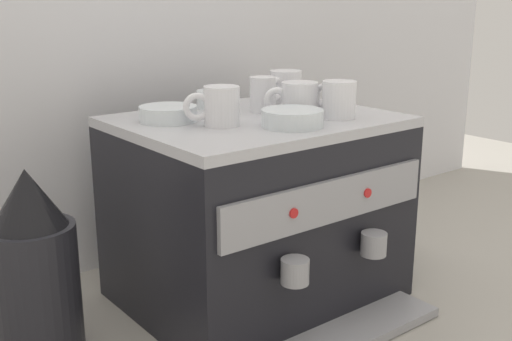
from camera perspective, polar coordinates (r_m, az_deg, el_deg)
ground_plane at (r=1.56m, az=0.00°, el=-11.09°), size 4.00×4.00×0.00m
tiled_backsplash_wall at (r=1.73m, az=-8.15°, el=9.17°), size 2.80×0.03×1.02m
espresso_machine at (r=1.47m, az=0.11°, el=-3.59°), size 0.59×0.58×0.44m
ceramic_cup_0 at (r=1.62m, az=2.62°, el=7.62°), size 0.12×0.08×0.08m
ceramic_cup_1 at (r=1.48m, az=0.63°, el=6.94°), size 0.09×0.08×0.08m
ceramic_cup_2 at (r=1.42m, az=7.39°, el=6.42°), size 0.08×0.12×0.08m
ceramic_cup_3 at (r=1.43m, az=3.79°, el=6.48°), size 0.12×0.08×0.08m
ceramic_cup_4 at (r=1.32m, az=-3.33°, el=5.86°), size 0.11×0.08×0.08m
ceramic_bowl_0 at (r=1.31m, az=3.32°, el=4.74°), size 0.13×0.13×0.04m
ceramic_bowl_1 at (r=1.54m, az=-3.67°, el=6.45°), size 0.09×0.09×0.04m
ceramic_bowl_2 at (r=1.38m, az=-7.97°, el=5.09°), size 0.13×0.13×0.03m
coffee_grinder at (r=1.31m, az=-19.43°, el=-8.66°), size 0.17×0.17×0.39m
milk_pitcher at (r=1.83m, az=11.63°, el=-4.90°), size 0.10×0.10×0.14m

